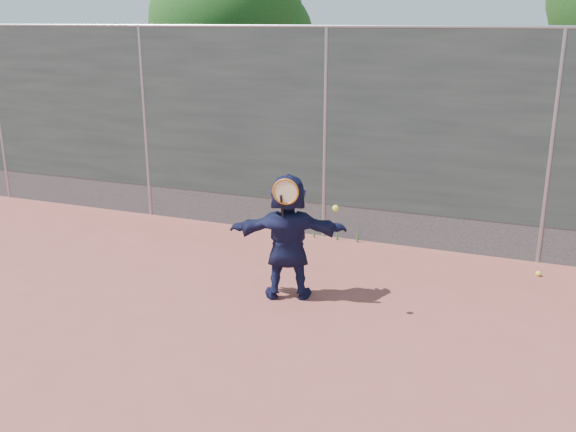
% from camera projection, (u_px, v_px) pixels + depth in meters
% --- Properties ---
extents(ground, '(80.00, 80.00, 0.00)m').
position_uv_depth(ground, '(215.00, 340.00, 6.46)').
color(ground, '#9E4C42').
rests_on(ground, ground).
extents(player, '(1.42, 0.86, 1.46)m').
position_uv_depth(player, '(288.00, 237.00, 7.28)').
color(player, '#161A3E').
rests_on(player, ground).
extents(ball_ground, '(0.07, 0.07, 0.07)m').
position_uv_depth(ball_ground, '(538.00, 274.00, 8.05)').
color(ball_ground, '#E3F636').
rests_on(ball_ground, ground).
extents(fence, '(20.00, 0.06, 3.03)m').
position_uv_depth(fence, '(325.00, 130.00, 9.11)').
color(fence, '#38423D').
rests_on(fence, ground).
extents(swing_action, '(0.77, 0.21, 0.51)m').
position_uv_depth(swing_action, '(290.00, 195.00, 6.89)').
color(swing_action, '#C46312').
rests_on(swing_action, ground).
extents(tree_left, '(3.15, 3.00, 4.53)m').
position_uv_depth(tree_left, '(235.00, 27.00, 12.42)').
color(tree_left, '#382314').
rests_on(tree_left, ground).
extents(weed_clump, '(0.68, 0.07, 0.30)m').
position_uv_depth(weed_clump, '(340.00, 232.00, 9.33)').
color(weed_clump, '#387226').
rests_on(weed_clump, ground).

